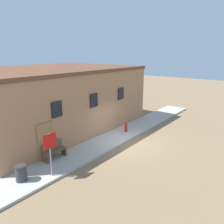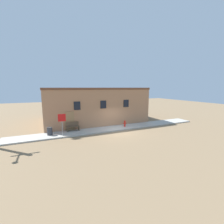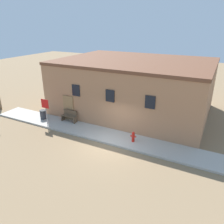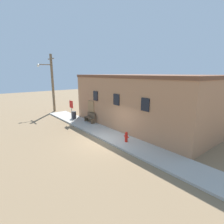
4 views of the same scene
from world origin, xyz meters
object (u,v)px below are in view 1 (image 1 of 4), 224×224
at_px(fire_hydrant, 126,127).
at_px(trash_bin, 21,173).
at_px(stop_sign, 50,147).
at_px(bench, 54,151).

bearing_deg(fire_hydrant, trash_bin, 179.10).
relative_size(stop_sign, trash_bin, 2.81).
xyz_separation_m(fire_hydrant, bench, (-5.95, 0.72, 0.08)).
distance_m(fire_hydrant, bench, 5.99).
relative_size(fire_hydrant, bench, 0.57).
xyz_separation_m(stop_sign, bench, (1.18, 1.35, -1.06)).
bearing_deg(trash_bin, bench, 14.28).
bearing_deg(stop_sign, fire_hydrant, 5.07).
relative_size(fire_hydrant, stop_sign, 0.35).
bearing_deg(trash_bin, stop_sign, -34.06).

